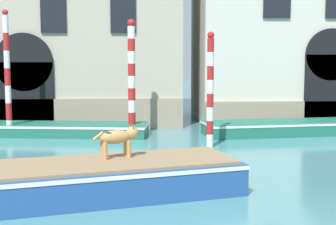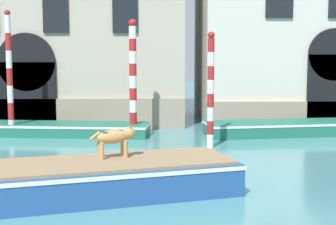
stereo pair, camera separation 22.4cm
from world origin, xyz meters
name	(u,v)px [view 1 (the left image)]	position (x,y,z in m)	size (l,w,h in m)	color
boat_foreground	(41,183)	(2.54, 6.50, 0.38)	(8.34, 4.01, 0.71)	#234C8C
dog_on_deck	(119,137)	(4.03, 7.19, 1.15)	(0.96, 0.54, 0.67)	tan
boat_moored_near_palazzo	(56,129)	(1.28, 14.71, 0.24)	(6.89, 2.31, 0.45)	#1E6651
boat_moored_far	(281,127)	(9.65, 14.57, 0.26)	(5.96, 2.43, 0.50)	#1E6651
mooring_pole_0	(132,78)	(4.09, 14.37, 2.13)	(0.28, 0.28, 4.23)	white
mooring_pole_1	(210,90)	(6.62, 12.03, 1.84)	(0.22, 0.22, 3.65)	white
mooring_pole_2	(7,74)	(-0.32, 14.37, 2.29)	(0.21, 0.21, 4.54)	white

